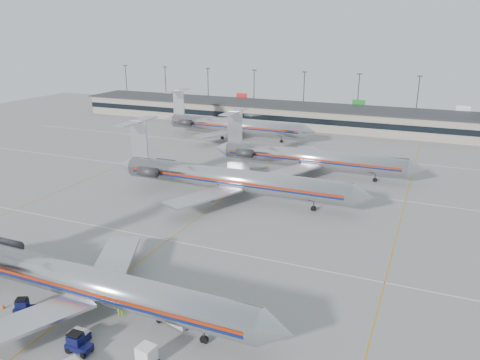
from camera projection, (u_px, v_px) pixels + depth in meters
The scene contains 17 objects.
ground at pixel (126, 272), 58.30m from camera, with size 260.00×260.00×0.00m, color gray.
apron_markings at pixel (168, 240), 67.04m from camera, with size 160.00×0.15×0.02m, color silver.
terminal at pixel (319, 117), 143.00m from camera, with size 162.00×17.00×6.25m.
light_mast_row at pixel (330, 93), 153.59m from camera, with size 163.60×0.40×15.28m.
jet_foreground at pixel (81, 281), 49.55m from camera, with size 45.43×26.75×11.89m.
jet_second_row at pixel (228, 178), 82.51m from camera, with size 48.87×28.77×12.79m.
jet_third_row at pixel (308, 157), 96.66m from camera, with size 44.42×27.32×12.14m.
jet_back_row at pixel (233, 125), 128.25m from camera, with size 45.39×27.92×12.41m.
tug_left at pixel (24, 307), 49.58m from camera, with size 2.41×1.93×1.76m.
tug_center at pixel (78, 344), 43.64m from camera, with size 2.49×1.32×2.00m.
cart_outer at pixel (80, 336), 45.28m from camera, with size 1.89×1.31×1.06m.
uld_container at pixel (147, 355), 41.98m from camera, with size 1.99×1.73×1.92m.
belt_loader at pixel (174, 318), 47.99m from camera, with size 4.83×2.41×2.47m.
ramp_worker_near at pixel (120, 307), 49.26m from camera, with size 0.71×0.47×1.95m, color #9AEB16.
ramp_worker_far at pixel (124, 308), 49.37m from camera, with size 0.74×0.58×1.53m, color #AEEE16.
cone_right at pixel (148, 348), 43.92m from camera, with size 0.44×0.44×0.59m, color #D73F07.
cone_left at pixel (3, 306), 50.62m from camera, with size 0.40×0.40×0.55m, color #D73F07.
Camera 1 is at (33.43, -42.13, 28.97)m, focal length 35.00 mm.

